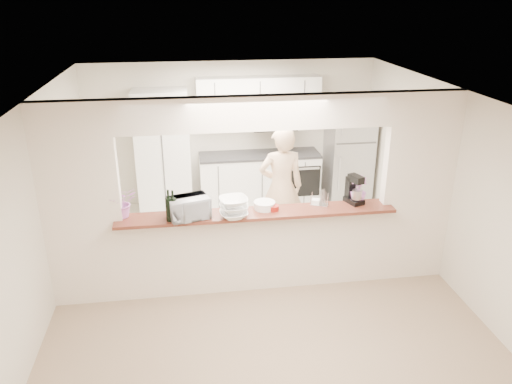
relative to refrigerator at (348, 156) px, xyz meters
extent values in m
plane|color=gray|center=(-2.05, -2.65, -0.85)|extent=(6.00, 6.00, 0.00)
cube|color=beige|center=(-2.05, -1.10, -0.84)|extent=(5.00, 2.90, 0.01)
cube|color=white|center=(-4.10, -2.65, 0.40)|extent=(0.90, 0.15, 2.50)
cube|color=white|center=(0.00, -2.65, 0.40)|extent=(0.90, 0.15, 2.50)
cube|color=white|center=(-2.05, -2.65, 1.45)|extent=(3.20, 0.15, 0.40)
cube|color=white|center=(-2.05, -2.65, -0.32)|extent=(3.20, 0.15, 1.05)
cube|color=brown|center=(-2.05, -2.70, 0.22)|extent=(3.40, 0.38, 0.04)
cube|color=silver|center=(-3.25, 0.05, 0.20)|extent=(0.90, 0.60, 2.10)
cube|color=silver|center=(-1.60, 0.05, -0.40)|extent=(2.10, 0.60, 0.90)
cube|color=#2C2C2E|center=(-1.60, 0.05, 0.07)|extent=(2.10, 0.62, 0.04)
cube|color=silver|center=(-1.60, 0.18, 1.02)|extent=(2.10, 0.35, 0.75)
cube|color=black|center=(-1.35, 0.07, 0.59)|extent=(0.75, 0.45, 0.12)
cube|color=black|center=(-0.85, -0.25, -0.35)|extent=(0.55, 0.02, 0.55)
cube|color=#B0B1B5|center=(0.00, 0.00, 0.00)|extent=(0.75, 0.70, 1.70)
imported|color=#D36FC4|center=(-3.65, -2.60, 0.42)|extent=(0.42, 0.39, 0.37)
cylinder|color=black|center=(-3.10, -2.80, 0.38)|extent=(0.08, 0.08, 0.29)
cylinder|color=black|center=(-3.10, -2.80, 0.58)|extent=(0.03, 0.03, 0.10)
cylinder|color=black|center=(-3.05, -2.80, 0.38)|extent=(0.08, 0.08, 0.28)
cylinder|color=black|center=(-3.05, -2.80, 0.57)|extent=(0.03, 0.03, 0.10)
imported|color=#BCBCC1|center=(-2.87, -2.75, 0.37)|extent=(0.54, 0.44, 0.26)
imported|color=white|center=(-2.35, -2.82, 0.36)|extent=(0.37, 0.37, 0.24)
cylinder|color=white|center=(-2.30, -2.71, 0.30)|extent=(0.26, 0.26, 0.12)
cylinder|color=white|center=(-2.30, -2.71, 0.36)|extent=(0.27, 0.27, 0.01)
cylinder|color=white|center=(-1.95, -2.62, 0.28)|extent=(0.26, 0.26, 0.09)
cylinder|color=white|center=(-1.95, -2.62, 0.33)|extent=(0.27, 0.27, 0.01)
cylinder|color=maroon|center=(-1.85, -2.68, 0.27)|extent=(0.14, 0.14, 0.06)
cylinder|color=beige|center=(-2.00, -2.57, 0.28)|extent=(0.15, 0.15, 0.07)
cube|color=silver|center=(-1.25, -2.60, 0.25)|extent=(0.25, 0.20, 0.01)
cube|color=white|center=(-1.25, -2.60, 0.28)|extent=(0.12, 0.12, 0.06)
cube|color=black|center=(-0.80, -2.60, 0.27)|extent=(0.23, 0.29, 0.06)
cube|color=black|center=(-0.83, -2.52, 0.43)|extent=(0.13, 0.12, 0.27)
cube|color=black|center=(-0.80, -2.61, 0.57)|extent=(0.17, 0.24, 0.09)
cylinder|color=#B7B7BC|center=(-0.78, -2.65, 0.37)|extent=(0.12, 0.12, 0.11)
imported|color=#B762B3|center=(-0.75, -2.60, 0.42)|extent=(0.23, 0.23, 0.35)
imported|color=beige|center=(-1.52, -1.51, 0.05)|extent=(0.67, 0.45, 1.81)
camera|label=1|loc=(-2.87, -8.16, 2.74)|focal=35.00mm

